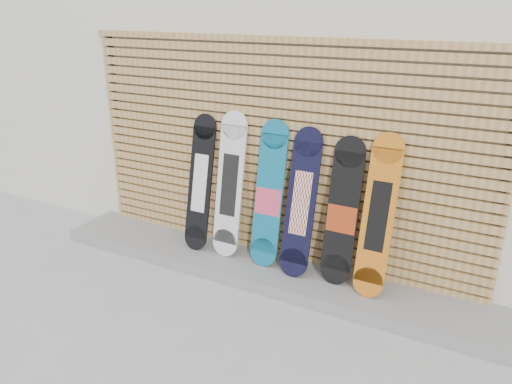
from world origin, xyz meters
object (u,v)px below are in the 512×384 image
Objects in this scene: snowboard_0 at (200,183)px; snowboard_3 at (301,203)px; snowboard_2 at (269,195)px; snowboard_1 at (230,185)px; snowboard_4 at (342,213)px; snowboard_5 at (378,216)px.

snowboard_3 is at bearing -0.65° from snowboard_0.
snowboard_2 is 1.02× the size of snowboard_3.
snowboard_2 is (0.44, -0.00, -0.03)m from snowboard_1.
snowboard_5 reaches higher than snowboard_4.
snowboard_3 reaches higher than snowboard_4.
snowboard_0 is at bearing -179.44° from snowboard_4.
snowboard_5 is (0.33, -0.03, 0.05)m from snowboard_4.
snowboard_2 is 1.05× the size of snowboard_4.
snowboard_0 is 1.54m from snowboard_4.
snowboard_4 is at bearing 0.01° from snowboard_1.
snowboard_3 is 0.40m from snowboard_4.
snowboard_1 is 1.03× the size of snowboard_5.
snowboard_2 reaches higher than snowboard_0.
snowboard_4 is at bearing 174.13° from snowboard_5.
snowboard_0 is 1.87m from snowboard_5.
snowboard_2 is at bearing -0.45° from snowboard_1.
snowboard_4 is 0.95× the size of snowboard_5.
snowboard_0 is at bearing 179.41° from snowboard_5.
snowboard_0 is 1.14m from snowboard_3.
snowboard_2 is 1.00× the size of snowboard_5.
snowboard_5 is (1.87, -0.02, 0.01)m from snowboard_0.
snowboard_5 is at bearing -1.63° from snowboard_2.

